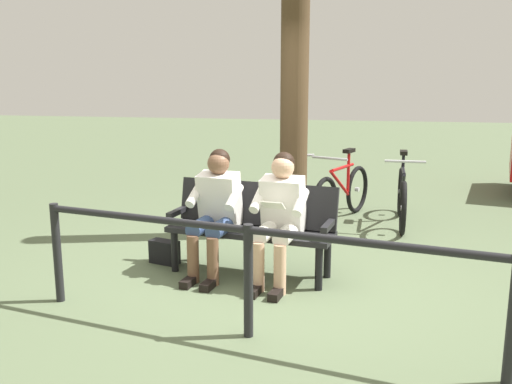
# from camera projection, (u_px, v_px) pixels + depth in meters

# --- Properties ---
(ground_plane) EXTENTS (40.00, 40.00, 0.00)m
(ground_plane) POSITION_uv_depth(u_px,v_px,m) (267.00, 282.00, 5.14)
(ground_plane) COLOR #566647
(bench) EXTENTS (1.65, 0.71, 0.87)m
(bench) POSITION_uv_depth(u_px,v_px,m) (253.00, 221.00, 5.34)
(bench) COLOR black
(bench) RESTS_ON ground
(person_reading) EXTENTS (0.53, 0.81, 1.20)m
(person_reading) POSITION_uv_depth(u_px,v_px,m) (280.00, 212.00, 5.04)
(person_reading) COLOR white
(person_reading) RESTS_ON ground
(person_companion) EXTENTS (0.53, 0.81, 1.20)m
(person_companion) POSITION_uv_depth(u_px,v_px,m) (215.00, 206.00, 5.26)
(person_companion) COLOR white
(person_companion) RESTS_ON ground
(handbag) EXTENTS (0.33, 0.22, 0.24)m
(handbag) POSITION_uv_depth(u_px,v_px,m) (164.00, 252.00, 5.65)
(handbag) COLOR black
(handbag) RESTS_ON ground
(tree_trunk) EXTENTS (0.32, 0.32, 3.97)m
(tree_trunk) POSITION_uv_depth(u_px,v_px,m) (295.00, 67.00, 6.34)
(tree_trunk) COLOR #4C3823
(tree_trunk) RESTS_ON ground
(litter_bin) EXTENTS (0.34, 0.34, 0.76)m
(litter_bin) POSITION_uv_depth(u_px,v_px,m) (221.00, 204.00, 6.62)
(litter_bin) COLOR slate
(litter_bin) RESTS_ON ground
(bicycle_green) EXTENTS (0.48, 1.68, 0.94)m
(bicycle_green) POSITION_uv_depth(u_px,v_px,m) (402.00, 197.00, 7.11)
(bicycle_green) COLOR black
(bicycle_green) RESTS_ON ground
(bicycle_silver) EXTENTS (0.72, 1.58, 0.94)m
(bicycle_silver) POSITION_uv_depth(u_px,v_px,m) (342.00, 194.00, 7.32)
(bicycle_silver) COLOR black
(bicycle_silver) RESTS_ON ground
(bicycle_purple) EXTENTS (0.63, 1.62, 0.94)m
(bicycle_purple) POSITION_uv_depth(u_px,v_px,m) (290.00, 189.00, 7.65)
(bicycle_purple) COLOR black
(bicycle_purple) RESTS_ON ground
(railing_fence) EXTENTS (3.49, 0.72, 0.85)m
(railing_fence) POSITION_uv_depth(u_px,v_px,m) (248.00, 258.00, 3.96)
(railing_fence) COLOR black
(railing_fence) RESTS_ON ground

